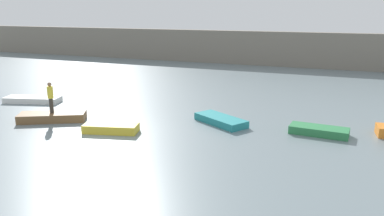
% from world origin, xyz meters
% --- Properties ---
extents(ground_plane, '(120.00, 120.00, 0.00)m').
position_xyz_m(ground_plane, '(0.00, 0.00, 0.00)').
color(ground_plane, slate).
extents(embankment_wall, '(80.00, 1.20, 3.80)m').
position_xyz_m(embankment_wall, '(0.00, 27.54, 1.90)').
color(embankment_wall, gray).
rests_on(embankment_wall, ground_plane).
extents(rowboat_white, '(3.96, 2.18, 0.37)m').
position_xyz_m(rowboat_white, '(-8.70, 3.72, 0.19)').
color(rowboat_white, white).
rests_on(rowboat_white, ground_plane).
extents(rowboat_brown, '(3.84, 2.88, 0.47)m').
position_xyz_m(rowboat_brown, '(-4.25, 0.60, 0.24)').
color(rowboat_brown, brown).
rests_on(rowboat_brown, ground_plane).
extents(rowboat_yellow, '(2.97, 1.74, 0.44)m').
position_xyz_m(rowboat_yellow, '(0.03, 0.08, 0.22)').
color(rowboat_yellow, gold).
rests_on(rowboat_yellow, ground_plane).
extents(rowboat_teal, '(3.39, 2.71, 0.39)m').
position_xyz_m(rowboat_teal, '(4.85, 3.68, 0.20)').
color(rowboat_teal, teal).
rests_on(rowboat_teal, ground_plane).
extents(rowboat_green, '(2.95, 1.30, 0.41)m').
position_xyz_m(rowboat_green, '(10.08, 3.70, 0.20)').
color(rowboat_green, '#2D7F47').
rests_on(rowboat_green, ground_plane).
extents(person_yellow_shirt, '(0.32, 0.32, 1.77)m').
position_xyz_m(person_yellow_shirt, '(-4.25, 0.60, 1.46)').
color(person_yellow_shirt, '#38332D').
rests_on(person_yellow_shirt, rowboat_brown).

